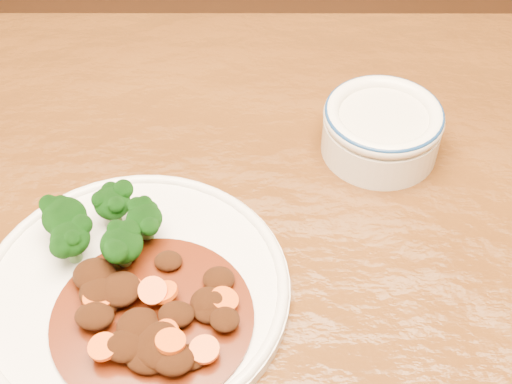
{
  "coord_description": "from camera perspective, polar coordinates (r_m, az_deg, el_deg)",
  "views": [
    {
      "loc": [
        0.05,
        -0.43,
        1.31
      ],
      "look_at": [
        0.02,
        0.08,
        0.77
      ],
      "focal_mm": 50.0,
      "sensor_mm": 36.0,
      "label": 1
    }
  ],
  "objects": [
    {
      "name": "mince_stew",
      "position": [
        0.65,
        -8.64,
        -9.94
      ],
      "size": [
        0.18,
        0.18,
        0.03
      ],
      "color": "#4E1C08",
      "rests_on": "dinner_plate"
    },
    {
      "name": "dinner_plate",
      "position": [
        0.69,
        -9.74,
        -7.67
      ],
      "size": [
        0.3,
        0.3,
        0.02
      ],
      "rotation": [
        0.0,
        0.0,
        0.15
      ],
      "color": "white",
      "rests_on": "dining_table"
    },
    {
      "name": "dip_bowl",
      "position": [
        0.81,
        10.03,
        5.08
      ],
      "size": [
        0.13,
        0.13,
        0.06
      ],
      "rotation": [
        0.0,
        0.0,
        -0.25
      ],
      "color": "white",
      "rests_on": "dining_table"
    },
    {
      "name": "broccoli_florets",
      "position": [
        0.7,
        -12.47,
        -2.64
      ],
      "size": [
        0.12,
        0.09,
        0.05
      ],
      "color": "#578745",
      "rests_on": "dinner_plate"
    },
    {
      "name": "dining_table",
      "position": [
        0.77,
        -1.76,
        -9.43
      ],
      "size": [
        1.56,
        1.0,
        0.75
      ],
      "rotation": [
        0.0,
        0.0,
        0.07
      ],
      "color": "#522C0E",
      "rests_on": "ground"
    }
  ]
}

